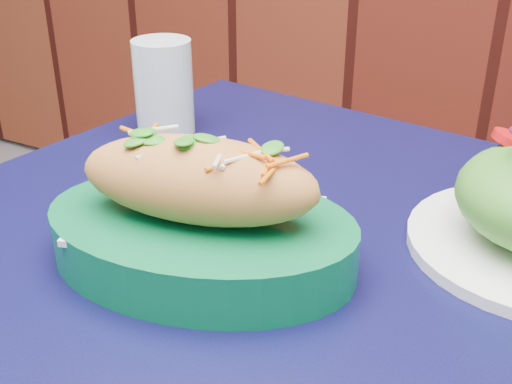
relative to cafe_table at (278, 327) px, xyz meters
The scene contains 3 objects.
cafe_table is the anchor object (origin of this frame).
banh_mi_basket 0.16m from the cafe_table, 139.94° to the right, with size 0.32×0.25×0.13m.
water_glass 0.38m from the cafe_table, 144.03° to the left, with size 0.08×0.08×0.13m, color silver.
Camera 1 is at (0.64, 1.24, 1.08)m, focal length 45.00 mm.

